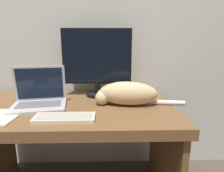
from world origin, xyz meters
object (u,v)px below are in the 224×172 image
at_px(monitor, 97,61).
at_px(external_keyboard, 65,118).
at_px(laptop, 39,99).
at_px(cat, 127,93).

height_order(monitor, external_keyboard, monitor).
bearing_deg(laptop, cat, -7.61).
bearing_deg(external_keyboard, monitor, 71.66).
bearing_deg(monitor, external_keyboard, -107.98).
bearing_deg(cat, external_keyboard, -137.75).
distance_m(monitor, laptop, 0.49).
distance_m(external_keyboard, cat, 0.44).
height_order(monitor, laptop, monitor).
bearing_deg(cat, laptop, -169.34).
xyz_separation_m(monitor, external_keyboard, (-0.15, -0.47, -0.26)).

